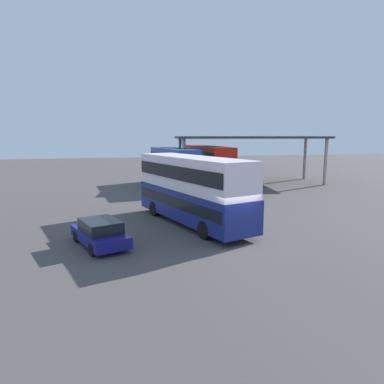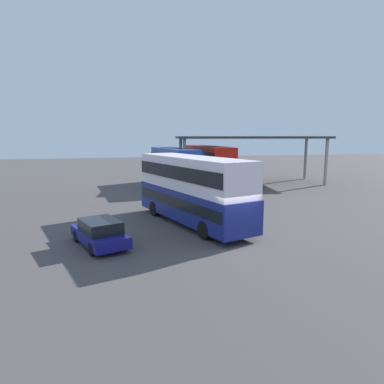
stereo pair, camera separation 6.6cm
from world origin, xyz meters
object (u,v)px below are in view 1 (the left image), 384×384
at_px(parked_hatchback, 100,233).
at_px(double_decker_main, 192,187).
at_px(double_decker_near_canopy, 174,166).
at_px(double_decker_mid_row, 208,163).

bearing_deg(parked_hatchback, double_decker_main, -80.28).
height_order(double_decker_main, double_decker_near_canopy, double_decker_main).
bearing_deg(parked_hatchback, double_decker_near_canopy, -41.47).
bearing_deg(double_decker_main, double_decker_near_canopy, -23.97).
bearing_deg(double_decker_near_canopy, double_decker_mid_row, -79.62).
xyz_separation_m(double_decker_main, double_decker_near_canopy, (1.95, 15.88, -0.06)).
xyz_separation_m(double_decker_near_canopy, double_decker_mid_row, (4.18, 1.31, 0.08)).
bearing_deg(double_decker_main, parked_hatchback, 102.86).
bearing_deg(double_decker_main, double_decker_mid_row, -36.59).
distance_m(double_decker_main, double_decker_mid_row, 18.24).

